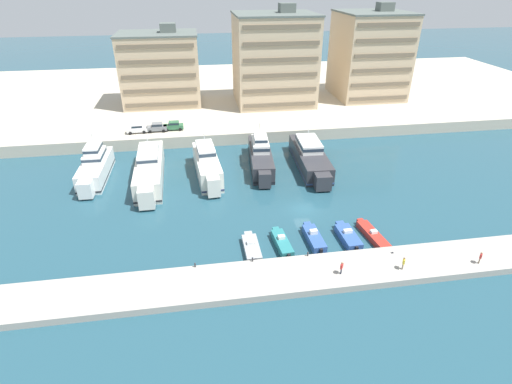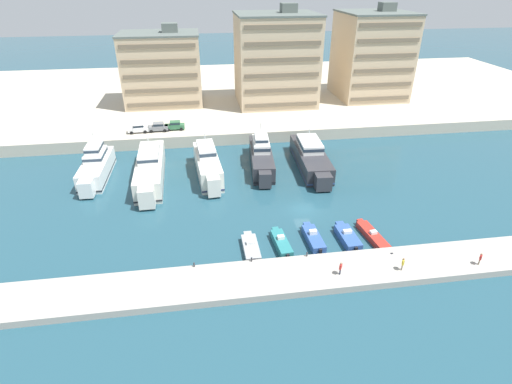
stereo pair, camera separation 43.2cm
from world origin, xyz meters
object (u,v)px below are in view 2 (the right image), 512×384
motorboat_grey_far_left (251,247)px  car_green_mid_left (175,125)px  yacht_ivory_left (150,169)px  pedestrian_mid_deck (341,267)px  motorboat_red_center (374,238)px  pedestrian_near_edge (403,263)px  yacht_charcoal_center_left (261,156)px  car_grey_left (158,127)px  motorboat_blue_center_left (347,237)px  motorboat_teal_left (281,243)px  car_white_far_left (138,128)px  yacht_ivory_mid_left (208,164)px  yacht_white_far_left (96,167)px  motorboat_blue_mid_left (313,238)px  pedestrian_far_side (481,258)px  yacht_charcoal_center (311,157)px

motorboat_grey_far_left → car_green_mid_left: (-10.57, 40.17, 2.92)m
yacht_ivory_left → pedestrian_mid_deck: bearing=-51.2°
motorboat_red_center → motorboat_grey_far_left: bearing=178.9°
motorboat_grey_far_left → pedestrian_near_edge: (16.79, -7.41, 1.44)m
yacht_charcoal_center_left → car_green_mid_left: yacht_charcoal_center_left is taller
car_grey_left → pedestrian_mid_deck: bearing=-63.5°
motorboat_blue_center_left → car_green_mid_left: car_green_mid_left is taller
motorboat_blue_center_left → motorboat_teal_left: bearing=-179.4°
motorboat_blue_center_left → car_white_far_left: 50.01m
yacht_ivory_mid_left → car_green_mid_left: yacht_ivory_mid_left is taller
yacht_ivory_left → pedestrian_mid_deck: yacht_ivory_left is taller
yacht_white_far_left → yacht_ivory_mid_left: 19.19m
motorboat_red_center → car_white_far_left: (-34.42, 39.84, 2.92)m
motorboat_red_center → car_grey_left: car_grey_left is taller
yacht_ivory_mid_left → motorboat_red_center: size_ratio=2.00×
motorboat_blue_mid_left → pedestrian_far_side: pedestrian_far_side is taller
yacht_ivory_left → pedestrian_far_side: 50.54m
yacht_white_far_left → motorboat_grey_far_left: 34.03m
pedestrian_mid_deck → car_grey_left: bearing=116.5°
motorboat_teal_left → pedestrian_mid_deck: pedestrian_mid_deck is taller
car_grey_left → pedestrian_far_side: size_ratio=2.53×
yacht_ivory_left → motorboat_blue_center_left: 35.07m
yacht_white_far_left → pedestrian_far_side: size_ratio=9.64×
car_grey_left → car_green_mid_left: same height
car_white_far_left → motorboat_blue_mid_left: bearing=-55.9°
yacht_ivory_mid_left → pedestrian_far_side: (30.82, -30.13, -0.30)m
motorboat_teal_left → pedestrian_near_edge: (12.77, -7.61, 1.33)m
yacht_white_far_left → motorboat_blue_center_left: yacht_white_far_left is taller
yacht_ivory_mid_left → yacht_charcoal_center: bearing=3.7°
motorboat_grey_far_left → pedestrian_near_edge: 18.41m
motorboat_blue_mid_left → yacht_ivory_left: bearing=136.4°
yacht_charcoal_center → motorboat_teal_left: size_ratio=3.15×
motorboat_blue_center_left → pedestrian_mid_deck: 8.33m
yacht_ivory_left → car_white_far_left: yacht_ivory_left is taller
pedestrian_mid_deck → car_white_far_left: bearing=120.4°
yacht_ivory_mid_left → yacht_charcoal_center_left: yacht_charcoal_center_left is taller
motorboat_red_center → yacht_charcoal_center_left: bearing=113.9°
yacht_ivory_mid_left → car_grey_left: yacht_ivory_mid_left is taller
motorboat_grey_far_left → car_green_mid_left: car_green_mid_left is taller
yacht_ivory_left → yacht_white_far_left: bearing=166.7°
pedestrian_near_edge → pedestrian_far_side: (9.52, -0.40, -0.03)m
yacht_white_far_left → car_grey_left: (9.63, 15.25, 1.32)m
pedestrian_far_side → motorboat_grey_far_left: bearing=163.5°
motorboat_grey_far_left → pedestrian_mid_deck: 11.87m
yacht_charcoal_center → car_grey_left: 32.53m
motorboat_grey_far_left → motorboat_red_center: (16.52, -0.31, 0.00)m
pedestrian_near_edge → pedestrian_mid_deck: pedestrian_near_edge is taller
yacht_charcoal_center_left → motorboat_blue_center_left: bearing=-72.7°
yacht_ivory_mid_left → yacht_white_far_left: bearing=173.5°
yacht_ivory_left → pedestrian_mid_deck: (23.68, -29.40, -0.16)m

